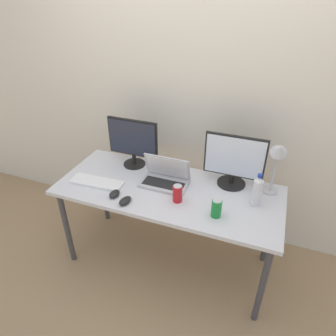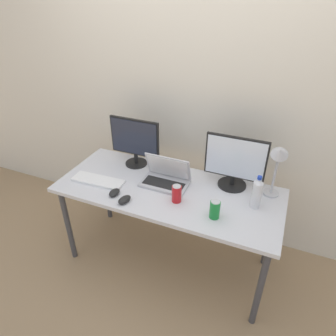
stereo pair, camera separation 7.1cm
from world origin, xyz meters
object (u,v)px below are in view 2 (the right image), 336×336
at_px(laptop_silver, 166,177).
at_px(soda_can_by_laptop, 215,209).
at_px(keyboard_main, 98,181).
at_px(mouse_by_keyboard, 114,193).
at_px(mouse_by_laptop, 124,200).
at_px(desk_lamp, 278,162).
at_px(monitor_left, 135,141).
at_px(work_desk, 168,196).
at_px(water_bottle, 257,193).
at_px(monitor_center, 235,162).
at_px(soda_can_near_keyboard, 177,194).

relative_size(laptop_silver, soda_can_by_laptop, 2.75).
height_order(keyboard_main, soda_can_by_laptop, soda_can_by_laptop).
height_order(mouse_by_keyboard, mouse_by_laptop, mouse_by_laptop).
distance_m(laptop_silver, desk_lamp, 0.79).
bearing_deg(mouse_by_laptop, monitor_left, 121.74).
xyz_separation_m(work_desk, mouse_by_laptop, (-0.22, -0.26, 0.09)).
height_order(laptop_silver, mouse_by_keyboard, laptop_silver).
bearing_deg(mouse_by_keyboard, desk_lamp, 20.20).
height_order(keyboard_main, mouse_by_laptop, mouse_by_laptop).
xyz_separation_m(mouse_by_laptop, water_bottle, (0.83, 0.30, 0.09)).
bearing_deg(soda_can_by_laptop, work_desk, 156.91).
relative_size(monitor_center, desk_lamp, 1.03).
height_order(monitor_left, soda_can_by_laptop, monitor_left).
bearing_deg(laptop_silver, keyboard_main, -158.74).
distance_m(water_bottle, soda_can_near_keyboard, 0.53).
distance_m(mouse_by_keyboard, desk_lamp, 1.13).
bearing_deg(mouse_by_keyboard, monitor_center, 29.45).
relative_size(water_bottle, soda_can_near_keyboard, 1.92).
distance_m(work_desk, monitor_left, 0.53).
height_order(laptop_silver, water_bottle, water_bottle).
xyz_separation_m(monitor_center, water_bottle, (0.20, -0.19, -0.09)).
bearing_deg(keyboard_main, water_bottle, 5.22).
bearing_deg(soda_can_by_laptop, mouse_by_laptop, -171.68).
relative_size(work_desk, laptop_silver, 4.73).
relative_size(laptop_silver, mouse_by_laptop, 3.24).
xyz_separation_m(keyboard_main, desk_lamp, (1.22, 0.31, 0.28)).
distance_m(mouse_by_laptop, soda_can_near_keyboard, 0.36).
xyz_separation_m(monitor_left, soda_can_by_laptop, (0.78, -0.39, -0.15)).
bearing_deg(soda_can_near_keyboard, monitor_left, 146.00).
relative_size(soda_can_by_laptop, desk_lamp, 0.30).
bearing_deg(mouse_by_laptop, water_bottle, 32.29).
bearing_deg(keyboard_main, laptop_silver, 18.33).
distance_m(monitor_left, keyboard_main, 0.43).
bearing_deg(laptop_silver, water_bottle, -2.04).
bearing_deg(water_bottle, soda_can_near_keyboard, -163.56).
bearing_deg(monitor_left, desk_lamp, -1.92).
distance_m(keyboard_main, mouse_by_keyboard, 0.22).
relative_size(keyboard_main, mouse_by_keyboard, 4.05).
relative_size(work_desk, mouse_by_keyboard, 16.59).
relative_size(mouse_by_keyboard, soda_can_by_laptop, 0.78).
distance_m(monitor_center, soda_can_by_laptop, 0.42).
height_order(monitor_center, laptop_silver, monitor_center).
bearing_deg(water_bottle, keyboard_main, -171.85).
bearing_deg(water_bottle, monitor_center, 136.20).
bearing_deg(desk_lamp, mouse_by_keyboard, -158.65).
xyz_separation_m(water_bottle, desk_lamp, (0.08, 0.15, 0.18)).
height_order(keyboard_main, water_bottle, water_bottle).
bearing_deg(laptop_silver, mouse_by_laptop, -117.93).
xyz_separation_m(work_desk, water_bottle, (0.61, 0.04, 0.18)).
relative_size(monitor_center, water_bottle, 1.79).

